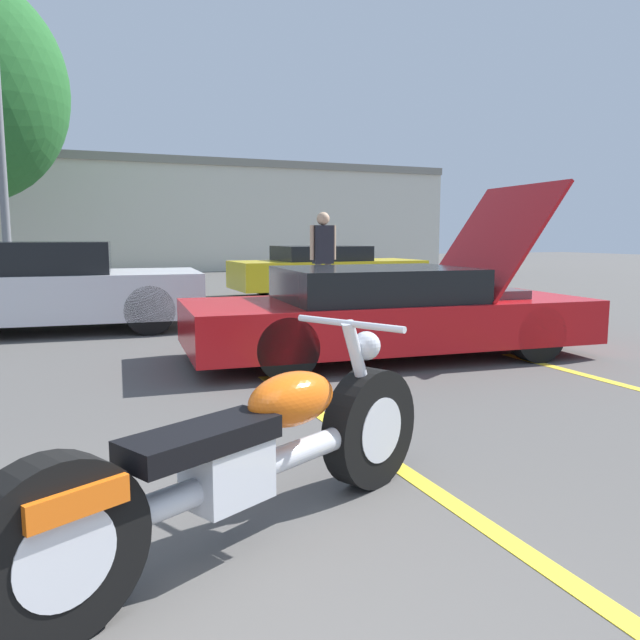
{
  "coord_description": "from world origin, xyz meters",
  "views": [
    {
      "loc": [
        -0.16,
        -1.36,
        1.42
      ],
      "look_at": [
        1.6,
        2.81,
        0.8
      ],
      "focal_mm": 35.0,
      "sensor_mm": 36.0,
      "label": 1
    }
  ],
  "objects_px": {
    "show_car_hood_open": "(391,312)",
    "parked_car_right_row": "(327,271)",
    "motorcycle": "(249,460)",
    "light_pole": "(0,85)",
    "parked_car_mid_row": "(55,288)",
    "spectator_near_motorcycle": "(323,252)"
  },
  "relations": [
    {
      "from": "show_car_hood_open",
      "to": "spectator_near_motorcycle",
      "type": "height_order",
      "value": "show_car_hood_open"
    },
    {
      "from": "motorcycle",
      "to": "light_pole",
      "type": "bearing_deg",
      "value": 71.15
    },
    {
      "from": "show_car_hood_open",
      "to": "parked_car_mid_row",
      "type": "distance_m",
      "value": 5.21
    },
    {
      "from": "parked_car_right_row",
      "to": "spectator_near_motorcycle",
      "type": "relative_size",
      "value": 2.46
    },
    {
      "from": "light_pole",
      "to": "spectator_near_motorcycle",
      "type": "height_order",
      "value": "light_pole"
    },
    {
      "from": "light_pole",
      "to": "show_car_hood_open",
      "type": "relative_size",
      "value": 1.74
    },
    {
      "from": "motorcycle",
      "to": "parked_car_mid_row",
      "type": "bearing_deg",
      "value": 69.84
    },
    {
      "from": "show_car_hood_open",
      "to": "motorcycle",
      "type": "bearing_deg",
      "value": -122.23
    },
    {
      "from": "motorcycle",
      "to": "parked_car_mid_row",
      "type": "distance_m",
      "value": 7.5
    },
    {
      "from": "show_car_hood_open",
      "to": "spectator_near_motorcycle",
      "type": "bearing_deg",
      "value": 81.94
    },
    {
      "from": "light_pole",
      "to": "motorcycle",
      "type": "xyz_separation_m",
      "value": [
        1.65,
        -12.72,
        -4.18
      ]
    },
    {
      "from": "motorcycle",
      "to": "parked_car_mid_row",
      "type": "relative_size",
      "value": 0.54
    },
    {
      "from": "spectator_near_motorcycle",
      "to": "parked_car_mid_row",
      "type": "bearing_deg",
      "value": -172.27
    },
    {
      "from": "spectator_near_motorcycle",
      "to": "motorcycle",
      "type": "bearing_deg",
      "value": -115.37
    },
    {
      "from": "parked_car_mid_row",
      "to": "spectator_near_motorcycle",
      "type": "height_order",
      "value": "spectator_near_motorcycle"
    },
    {
      "from": "parked_car_mid_row",
      "to": "motorcycle",
      "type": "bearing_deg",
      "value": -78.55
    },
    {
      "from": "show_car_hood_open",
      "to": "parked_car_right_row",
      "type": "distance_m",
      "value": 7.64
    },
    {
      "from": "light_pole",
      "to": "parked_car_mid_row",
      "type": "bearing_deg",
      "value": -80.77
    },
    {
      "from": "motorcycle",
      "to": "parked_car_right_row",
      "type": "bearing_deg",
      "value": 38.55
    },
    {
      "from": "show_car_hood_open",
      "to": "parked_car_mid_row",
      "type": "bearing_deg",
      "value": 138.89
    },
    {
      "from": "parked_car_mid_row",
      "to": "light_pole",
      "type": "bearing_deg",
      "value": 104.6
    },
    {
      "from": "parked_car_mid_row",
      "to": "spectator_near_motorcycle",
      "type": "distance_m",
      "value": 4.69
    }
  ]
}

